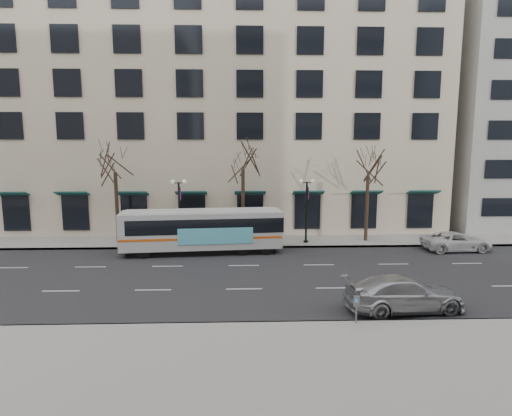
{
  "coord_description": "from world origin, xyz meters",
  "views": [
    {
      "loc": [
        -0.09,
        -25.01,
        7.97
      ],
      "look_at": [
        0.78,
        1.24,
        4.0
      ],
      "focal_mm": 30.0,
      "sensor_mm": 36.0,
      "label": 1
    }
  ],
  "objects_px": {
    "tree_far_left": "(115,160)",
    "lamp_post_right": "(307,208)",
    "tree_far_mid": "(243,157)",
    "white_pickup": "(456,241)",
    "silver_car": "(404,294)",
    "lamp_post_left": "(179,208)",
    "pay_station": "(357,304)",
    "city_bus": "(203,230)",
    "tree_far_right": "(369,163)"
  },
  "relations": [
    {
      "from": "lamp_post_right",
      "to": "city_bus",
      "type": "relative_size",
      "value": 0.44
    },
    {
      "from": "tree_far_left",
      "to": "tree_far_right",
      "type": "height_order",
      "value": "tree_far_left"
    },
    {
      "from": "silver_car",
      "to": "pay_station",
      "type": "bearing_deg",
      "value": 115.53
    },
    {
      "from": "city_bus",
      "to": "silver_car",
      "type": "xyz_separation_m",
      "value": [
        10.63,
        -11.37,
        -0.89
      ]
    },
    {
      "from": "lamp_post_right",
      "to": "city_bus",
      "type": "height_order",
      "value": "lamp_post_right"
    },
    {
      "from": "silver_car",
      "to": "tree_far_right",
      "type": "bearing_deg",
      "value": -15.59
    },
    {
      "from": "lamp_post_right",
      "to": "silver_car",
      "type": "relative_size",
      "value": 0.91
    },
    {
      "from": "lamp_post_left",
      "to": "lamp_post_right",
      "type": "relative_size",
      "value": 1.0
    },
    {
      "from": "city_bus",
      "to": "lamp_post_left",
      "type": "bearing_deg",
      "value": 125.52
    },
    {
      "from": "silver_car",
      "to": "tree_far_left",
      "type": "bearing_deg",
      "value": 44.48
    },
    {
      "from": "lamp_post_right",
      "to": "lamp_post_left",
      "type": "bearing_deg",
      "value": 180.0
    },
    {
      "from": "lamp_post_left",
      "to": "lamp_post_right",
      "type": "xyz_separation_m",
      "value": [
        10.0,
        0.0,
        0.0
      ]
    },
    {
      "from": "tree_far_mid",
      "to": "city_bus",
      "type": "xyz_separation_m",
      "value": [
        -2.95,
        -3.0,
        -5.18
      ]
    },
    {
      "from": "tree_far_mid",
      "to": "white_pickup",
      "type": "height_order",
      "value": "tree_far_mid"
    },
    {
      "from": "pay_station",
      "to": "tree_far_left",
      "type": "bearing_deg",
      "value": 152.88
    },
    {
      "from": "lamp_post_left",
      "to": "pay_station",
      "type": "height_order",
      "value": "lamp_post_left"
    },
    {
      "from": "city_bus",
      "to": "silver_car",
      "type": "bearing_deg",
      "value": -51.84
    },
    {
      "from": "tree_far_left",
      "to": "silver_car",
      "type": "distance_m",
      "value": 23.53
    },
    {
      "from": "tree_far_left",
      "to": "lamp_post_right",
      "type": "distance_m",
      "value": 15.48
    },
    {
      "from": "tree_far_left",
      "to": "tree_far_mid",
      "type": "bearing_deg",
      "value": 0.0
    },
    {
      "from": "tree_far_right",
      "to": "silver_car",
      "type": "bearing_deg",
      "value": -99.16
    },
    {
      "from": "city_bus",
      "to": "white_pickup",
      "type": "relative_size",
      "value": 2.35
    },
    {
      "from": "tree_far_right",
      "to": "city_bus",
      "type": "distance_m",
      "value": 14.1
    },
    {
      "from": "city_bus",
      "to": "white_pickup",
      "type": "xyz_separation_m",
      "value": [
        18.94,
        0.0,
        -1.03
      ]
    },
    {
      "from": "tree_far_mid",
      "to": "lamp_post_right",
      "type": "bearing_deg",
      "value": -6.83
    },
    {
      "from": "tree_far_right",
      "to": "lamp_post_left",
      "type": "height_order",
      "value": "tree_far_right"
    },
    {
      "from": "tree_far_mid",
      "to": "lamp_post_left",
      "type": "bearing_deg",
      "value": -173.15
    },
    {
      "from": "tree_far_mid",
      "to": "tree_far_right",
      "type": "bearing_deg",
      "value": -0.0
    },
    {
      "from": "tree_far_mid",
      "to": "tree_far_right",
      "type": "distance_m",
      "value": 10.01
    },
    {
      "from": "city_bus",
      "to": "silver_car",
      "type": "height_order",
      "value": "city_bus"
    },
    {
      "from": "tree_far_right",
      "to": "lamp_post_right",
      "type": "distance_m",
      "value": 6.11
    },
    {
      "from": "tree_far_mid",
      "to": "city_bus",
      "type": "height_order",
      "value": "tree_far_mid"
    },
    {
      "from": "tree_far_right",
      "to": "lamp_post_left",
      "type": "bearing_deg",
      "value": -177.71
    },
    {
      "from": "tree_far_left",
      "to": "pay_station",
      "type": "distance_m",
      "value": 22.66
    },
    {
      "from": "tree_far_right",
      "to": "tree_far_mid",
      "type": "bearing_deg",
      "value": 180.0
    },
    {
      "from": "lamp_post_left",
      "to": "pay_station",
      "type": "distance_m",
      "value": 18.49
    },
    {
      "from": "lamp_post_right",
      "to": "pay_station",
      "type": "height_order",
      "value": "lamp_post_right"
    },
    {
      "from": "tree_far_left",
      "to": "city_bus",
      "type": "xyz_separation_m",
      "value": [
        7.05,
        -3.0,
        -4.97
      ]
    },
    {
      "from": "pay_station",
      "to": "tree_far_mid",
      "type": "bearing_deg",
      "value": 127.03
    },
    {
      "from": "lamp_post_left",
      "to": "pay_station",
      "type": "bearing_deg",
      "value": -57.44
    },
    {
      "from": "tree_far_left",
      "to": "lamp_post_right",
      "type": "relative_size",
      "value": 1.6
    },
    {
      "from": "lamp_post_right",
      "to": "pay_station",
      "type": "xyz_separation_m",
      "value": [
        -0.1,
        -15.5,
        -1.91
      ]
    },
    {
      "from": "tree_far_mid",
      "to": "silver_car",
      "type": "height_order",
      "value": "tree_far_mid"
    },
    {
      "from": "white_pickup",
      "to": "tree_far_mid",
      "type": "bearing_deg",
      "value": 76.76
    },
    {
      "from": "tree_far_mid",
      "to": "lamp_post_right",
      "type": "distance_m",
      "value": 6.41
    },
    {
      "from": "lamp_post_left",
      "to": "city_bus",
      "type": "bearing_deg",
      "value": -49.56
    },
    {
      "from": "tree_far_left",
      "to": "lamp_post_left",
      "type": "relative_size",
      "value": 1.6
    },
    {
      "from": "silver_car",
      "to": "city_bus",
      "type": "bearing_deg",
      "value": 36.65
    },
    {
      "from": "tree_far_mid",
      "to": "lamp_post_left",
      "type": "distance_m",
      "value": 6.4
    },
    {
      "from": "tree_far_right",
      "to": "city_bus",
      "type": "height_order",
      "value": "tree_far_right"
    }
  ]
}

